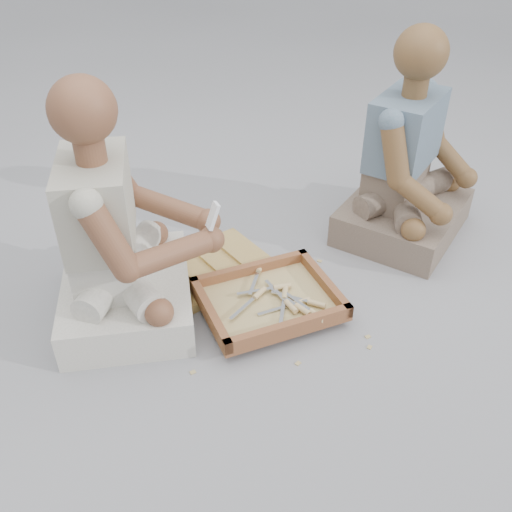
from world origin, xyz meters
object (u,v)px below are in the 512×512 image
object	(u,v)px
carved_panel	(204,272)
companion	(407,171)
tool_tray	(269,300)
craftsman	(118,244)

from	to	relation	value
carved_panel	companion	xyz separation A→B (m)	(0.96, 0.11, 0.29)
carved_panel	tool_tray	size ratio (longest dim) A/B	0.99
craftsman	tool_tray	bearing A→B (deg)	79.31
carved_panel	tool_tray	world-z (taller)	tool_tray
tool_tray	carved_panel	bearing A→B (deg)	123.64
tool_tray	craftsman	bearing A→B (deg)	163.66
tool_tray	craftsman	distance (m)	0.61
carved_panel	tool_tray	xyz separation A→B (m)	(0.20, -0.30, 0.04)
tool_tray	companion	xyz separation A→B (m)	(0.76, 0.41, 0.25)
tool_tray	craftsman	world-z (taller)	craftsman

